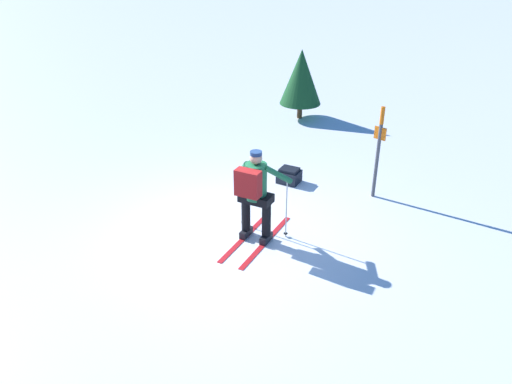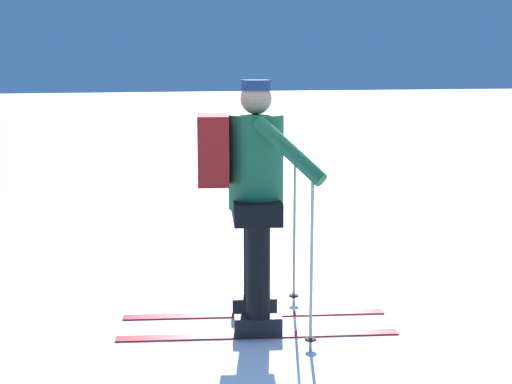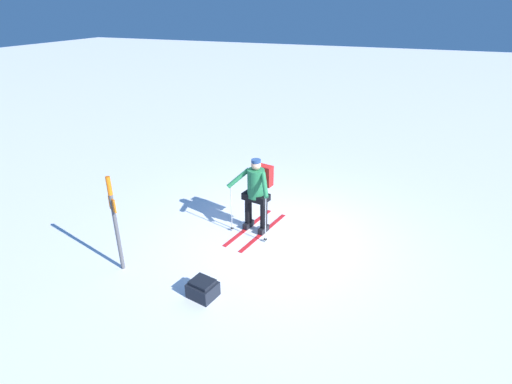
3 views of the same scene
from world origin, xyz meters
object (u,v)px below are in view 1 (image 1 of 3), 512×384
at_px(trail_marker, 379,145).
at_px(pine_tree, 301,77).
at_px(dropped_backpack, 289,176).
at_px(skier, 255,191).

relative_size(trail_marker, pine_tree, 0.96).
distance_m(dropped_backpack, trail_marker, 1.96).
bearing_deg(skier, trail_marker, -128.63).
relative_size(skier, trail_marker, 1.01).
distance_m(trail_marker, pine_tree, 4.86).
bearing_deg(pine_tree, dropped_backpack, 99.35).
bearing_deg(skier, dropped_backpack, -90.76).
xyz_separation_m(skier, pine_tree, (0.64, -6.42, 0.22)).
bearing_deg(trail_marker, dropped_backpack, -4.40).
bearing_deg(pine_tree, skier, 95.72).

